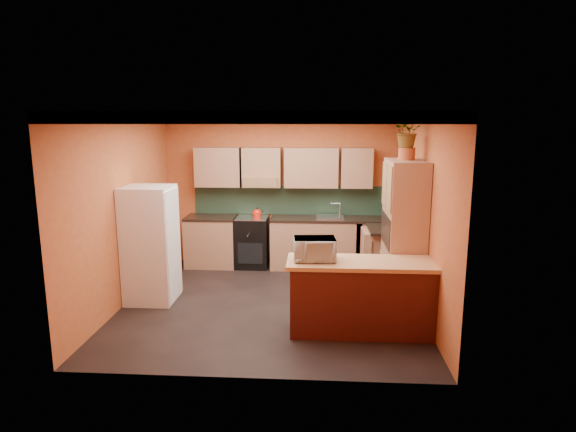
% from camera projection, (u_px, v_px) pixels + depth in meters
% --- Properties ---
extents(room_shell, '(4.24, 4.24, 2.72)m').
position_uv_depth(room_shell, '(273.00, 158.00, 6.89)').
color(room_shell, black).
rests_on(room_shell, ground).
extents(base_cabinets_back, '(3.65, 0.60, 0.88)m').
position_uv_depth(base_cabinets_back, '(287.00, 243.00, 8.69)').
color(base_cabinets_back, tan).
rests_on(base_cabinets_back, ground).
extents(countertop_back, '(3.65, 0.62, 0.04)m').
position_uv_depth(countertop_back, '(287.00, 218.00, 8.60)').
color(countertop_back, black).
rests_on(countertop_back, base_cabinets_back).
extents(stove, '(0.58, 0.58, 0.91)m').
position_uv_depth(stove, '(252.00, 242.00, 8.73)').
color(stove, black).
rests_on(stove, ground).
extents(kettle, '(0.21, 0.21, 0.18)m').
position_uv_depth(kettle, '(257.00, 213.00, 8.57)').
color(kettle, red).
rests_on(kettle, stove).
extents(sink, '(0.48, 0.40, 0.03)m').
position_uv_depth(sink, '(330.00, 217.00, 8.55)').
color(sink, silver).
rests_on(sink, countertop_back).
extents(base_cabinets_right, '(0.60, 0.80, 0.88)m').
position_uv_depth(base_cabinets_right, '(386.00, 257.00, 7.82)').
color(base_cabinets_right, tan).
rests_on(base_cabinets_right, ground).
extents(countertop_right, '(0.62, 0.80, 0.04)m').
position_uv_depth(countertop_right, '(388.00, 229.00, 7.73)').
color(countertop_right, black).
rests_on(countertop_right, base_cabinets_right).
extents(fridge, '(0.68, 0.66, 1.70)m').
position_uv_depth(fridge, '(150.00, 244.00, 6.98)').
color(fridge, white).
rests_on(fridge, ground).
extents(pantry, '(0.48, 0.90, 2.10)m').
position_uv_depth(pantry, '(403.00, 237.00, 6.58)').
color(pantry, tan).
rests_on(pantry, ground).
extents(fern_pot, '(0.22, 0.22, 0.16)m').
position_uv_depth(fern_pot, '(407.00, 154.00, 6.41)').
color(fern_pot, '#AF4F2A').
rests_on(fern_pot, pantry).
extents(fern, '(0.49, 0.46, 0.44)m').
position_uv_depth(fern, '(408.00, 131.00, 6.35)').
color(fern, tan).
rests_on(fern, fern_pot).
extents(breakfast_bar, '(1.80, 0.55, 0.88)m').
position_uv_depth(breakfast_bar, '(364.00, 299.00, 5.97)').
color(breakfast_bar, '#4A1711').
rests_on(breakfast_bar, ground).
extents(bar_top, '(1.90, 0.65, 0.05)m').
position_uv_depth(bar_top, '(365.00, 263.00, 5.88)').
color(bar_top, tan).
rests_on(bar_top, breakfast_bar).
extents(microwave, '(0.53, 0.38, 0.28)m').
position_uv_depth(microwave, '(314.00, 249.00, 5.88)').
color(microwave, white).
rests_on(microwave, bar_top).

